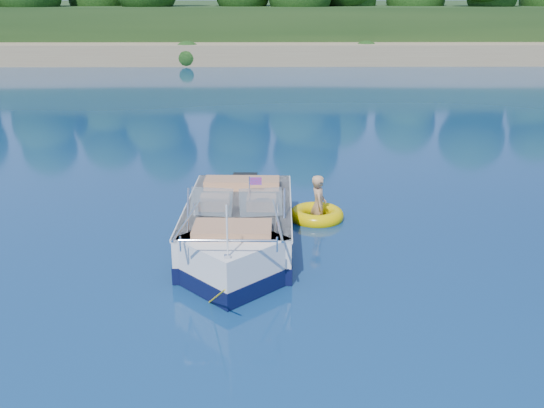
{
  "coord_description": "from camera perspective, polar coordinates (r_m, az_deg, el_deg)",
  "views": [
    {
      "loc": [
        0.21,
        -10.22,
        4.95
      ],
      "look_at": [
        0.33,
        1.59,
        0.85
      ],
      "focal_mm": 40.0,
      "sensor_mm": 36.0,
      "label": 1
    }
  ],
  "objects": [
    {
      "name": "tow_tube",
      "position": [
        14.11,
        4.2,
        -1.05
      ],
      "size": [
        1.52,
        1.52,
        0.34
      ],
      "rotation": [
        0.0,
        0.0,
        -0.22
      ],
      "color": "#F1C700",
      "rests_on": "ground"
    },
    {
      "name": "ground",
      "position": [
        11.35,
        -1.57,
        -6.7
      ],
      "size": [
        160.0,
        160.0,
        0.0
      ],
      "primitive_type": "plane",
      "color": "#091E44",
      "rests_on": "ground"
    },
    {
      "name": "shoreline",
      "position": [
        74.1,
        -0.77,
        16.08
      ],
      "size": [
        170.0,
        59.0,
        6.0
      ],
      "color": "#907753",
      "rests_on": "ground"
    },
    {
      "name": "motorboat",
      "position": [
        12.28,
        -3.22,
        -2.68
      ],
      "size": [
        2.27,
        6.05,
        2.01
      ],
      "rotation": [
        0.0,
        0.0,
        -0.03
      ],
      "color": "white",
      "rests_on": "ground"
    },
    {
      "name": "boy",
      "position": [
        14.06,
        4.34,
        -1.52
      ],
      "size": [
        0.38,
        0.82,
        1.6
      ],
      "primitive_type": "imported",
      "rotation": [
        0.0,
        -0.17,
        1.59
      ],
      "color": "tan",
      "rests_on": "ground"
    }
  ]
}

